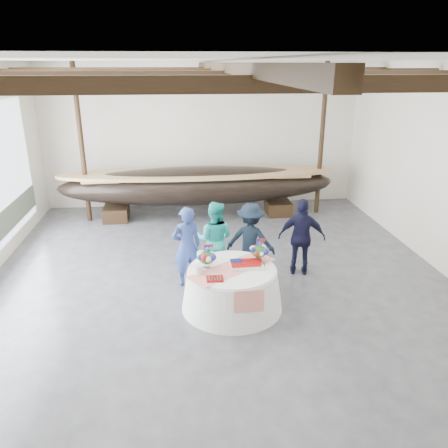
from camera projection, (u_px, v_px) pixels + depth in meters
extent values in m
cube|color=#3D3D42|center=(222.00, 289.00, 9.12)|extent=(10.00, 12.00, 0.01)
cube|color=silver|center=(202.00, 136.00, 13.93)|extent=(10.00, 0.02, 4.50)
cube|color=silver|center=(322.00, 436.00, 2.74)|extent=(10.00, 0.02, 4.50)
cube|color=white|center=(222.00, 60.00, 7.55)|extent=(10.00, 12.00, 0.01)
cube|color=black|center=(258.00, 84.00, 4.38)|extent=(9.80, 0.12, 0.18)
cube|color=black|center=(229.00, 77.00, 6.71)|extent=(9.80, 0.12, 0.18)
cube|color=black|center=(214.00, 73.00, 9.04)|extent=(9.80, 0.12, 0.18)
cube|color=black|center=(206.00, 71.00, 11.37)|extent=(9.80, 0.12, 0.18)
cube|color=black|center=(222.00, 67.00, 7.59)|extent=(0.15, 11.76, 0.15)
cylinder|color=black|center=(82.00, 145.00, 12.34)|extent=(0.14, 0.14, 4.50)
cylinder|color=black|center=(322.00, 141.00, 13.06)|extent=(0.14, 0.14, 4.50)
cube|color=black|center=(117.00, 213.00, 13.13)|extent=(0.72, 0.93, 0.41)
cube|color=black|center=(278.00, 207.00, 13.64)|extent=(0.72, 0.93, 0.41)
ellipsoid|color=black|center=(198.00, 185.00, 13.12)|extent=(8.26, 1.65, 1.14)
cube|color=#9E7A4C|center=(198.00, 175.00, 13.01)|extent=(6.61, 1.08, 0.06)
cone|color=white|center=(232.00, 288.00, 8.33)|extent=(1.94, 1.94, 0.80)
cylinder|color=white|center=(232.00, 269.00, 8.19)|extent=(1.64, 1.64, 0.04)
cube|color=red|center=(232.00, 268.00, 8.18)|extent=(1.78, 1.47, 0.01)
cube|color=white|center=(247.00, 265.00, 8.25)|extent=(0.60, 0.40, 0.07)
cylinder|color=white|center=(199.00, 269.00, 7.95)|extent=(0.18, 0.18, 0.17)
cylinder|color=white|center=(202.00, 257.00, 8.39)|extent=(0.18, 0.18, 0.22)
cube|color=maroon|center=(215.00, 279.00, 7.75)|extent=(0.30, 0.24, 0.03)
cone|color=silver|center=(263.00, 267.00, 8.11)|extent=(0.09, 0.09, 0.12)
imported|color=navy|center=(187.00, 246.00, 9.07)|extent=(0.72, 0.58, 1.72)
imported|color=#22B0A9|center=(215.00, 239.00, 9.48)|extent=(0.98, 0.86, 1.70)
imported|color=black|center=(251.00, 240.00, 9.49)|extent=(1.22, 0.95, 1.66)
imported|color=black|center=(302.00, 237.00, 9.54)|extent=(1.09, 0.66, 1.74)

